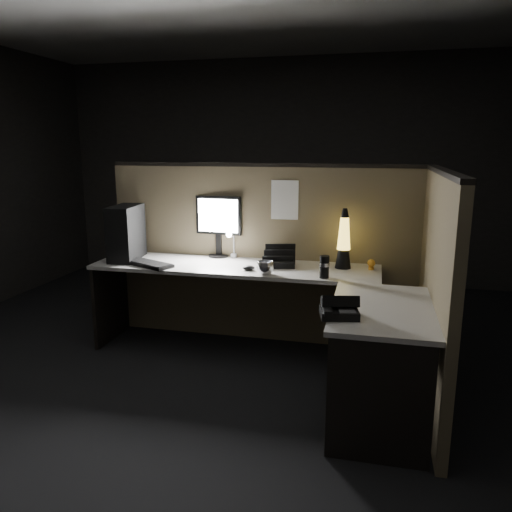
% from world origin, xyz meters
% --- Properties ---
extents(floor, '(6.00, 6.00, 0.00)m').
position_xyz_m(floor, '(0.00, 0.00, 0.00)').
color(floor, black).
rests_on(floor, ground).
extents(room_shell, '(6.00, 6.00, 6.00)m').
position_xyz_m(room_shell, '(0.00, 0.00, 1.62)').
color(room_shell, silver).
rests_on(room_shell, ground).
extents(partition_back, '(2.66, 0.06, 1.50)m').
position_xyz_m(partition_back, '(0.00, 0.93, 0.75)').
color(partition_back, brown).
rests_on(partition_back, ground).
extents(partition_right, '(0.06, 1.66, 1.50)m').
position_xyz_m(partition_right, '(1.33, 0.10, 0.75)').
color(partition_right, brown).
rests_on(partition_right, ground).
extents(desk, '(2.60, 1.60, 0.73)m').
position_xyz_m(desk, '(0.18, 0.25, 0.58)').
color(desk, beige).
rests_on(desk, ground).
extents(pc_tower, '(0.25, 0.45, 0.45)m').
position_xyz_m(pc_tower, '(-1.10, 0.60, 0.96)').
color(pc_tower, black).
rests_on(pc_tower, desk).
extents(monitor, '(0.41, 0.17, 0.52)m').
position_xyz_m(monitor, '(-0.38, 0.89, 1.05)').
color(monitor, black).
rests_on(monitor, desk).
extents(keyboard, '(0.52, 0.35, 0.02)m').
position_xyz_m(keyboard, '(-0.85, 0.44, 0.74)').
color(keyboard, black).
rests_on(keyboard, desk).
extents(mouse, '(0.10, 0.08, 0.04)m').
position_xyz_m(mouse, '(-0.00, 0.47, 0.75)').
color(mouse, black).
rests_on(mouse, desk).
extents(clip_lamp, '(0.05, 0.19, 0.25)m').
position_xyz_m(clip_lamp, '(-0.24, 0.81, 0.87)').
color(clip_lamp, white).
rests_on(clip_lamp, desk).
extents(organizer, '(0.29, 0.27, 0.19)m').
position_xyz_m(organizer, '(0.20, 0.67, 0.77)').
color(organizer, black).
rests_on(organizer, desk).
extents(lava_lamp, '(0.13, 0.13, 0.47)m').
position_xyz_m(lava_lamp, '(0.70, 0.72, 0.93)').
color(lava_lamp, black).
rests_on(lava_lamp, desk).
extents(travel_mug, '(0.07, 0.07, 0.17)m').
position_xyz_m(travel_mug, '(0.59, 0.38, 0.81)').
color(travel_mug, black).
rests_on(travel_mug, desk).
extents(steel_mug, '(0.13, 0.13, 0.10)m').
position_xyz_m(steel_mug, '(0.15, 0.38, 0.78)').
color(steel_mug, silver).
rests_on(steel_mug, desk).
extents(figurine, '(0.06, 0.06, 0.06)m').
position_xyz_m(figurine, '(0.92, 0.71, 0.78)').
color(figurine, orange).
rests_on(figurine, desk).
extents(pinned_paper, '(0.23, 0.00, 0.32)m').
position_xyz_m(pinned_paper, '(0.20, 0.90, 1.23)').
color(pinned_paper, white).
rests_on(pinned_paper, partition_back).
extents(desk_phone, '(0.24, 0.24, 0.13)m').
position_xyz_m(desk_phone, '(0.76, -0.43, 0.78)').
color(desk_phone, black).
rests_on(desk_phone, desk).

